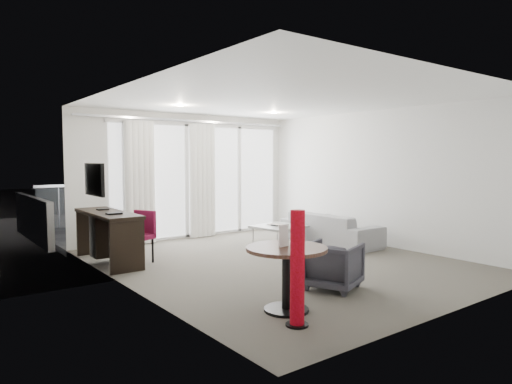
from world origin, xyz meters
TOP-DOWN VIEW (x-y plane):
  - floor at (0.00, 0.00)m, footprint 5.00×6.00m
  - ceiling at (0.00, 0.00)m, footprint 5.00×6.00m
  - wall_left at (-2.50, 0.00)m, footprint 0.00×6.00m
  - wall_right at (2.50, 0.00)m, footprint 0.00×6.00m
  - wall_front at (0.00, -3.00)m, footprint 5.00×0.00m
  - window_panel at (0.30, 2.98)m, footprint 4.00×0.02m
  - window_frame at (0.30, 2.97)m, footprint 4.10×0.06m
  - curtain_left at (-1.15, 2.82)m, footprint 0.60×0.20m
  - curtain_right at (0.25, 2.82)m, footprint 0.60×0.20m
  - curtain_track at (0.00, 2.82)m, footprint 4.80×0.04m
  - downlight_a at (-0.90, 1.60)m, footprint 0.12×0.12m
  - downlight_b at (1.20, 1.60)m, footprint 0.12×0.12m
  - desk at (-2.21, 1.61)m, footprint 0.54×1.74m
  - tv at (-2.46, 1.45)m, footprint 0.05×0.80m
  - desk_chair at (-1.86, 1.27)m, footprint 0.59×0.58m
  - round_table at (-1.46, -1.89)m, footprint 1.15×1.15m
  - menu_card at (-1.47, -1.85)m, footprint 0.13×0.03m
  - red_lamp at (-1.66, -2.29)m, footprint 0.30×0.30m
  - tub_armchair at (-0.41, -1.59)m, footprint 0.85×0.84m
  - coffee_table at (0.91, 1.09)m, footprint 0.97×0.97m
  - remote at (0.83, 1.12)m, footprint 0.06×0.18m
  - magazine at (0.93, 1.19)m, footprint 0.23×0.28m
  - sofa at (1.85, 0.62)m, footprint 0.81×2.08m
  - terrace_slab at (0.30, 4.50)m, footprint 5.60×3.00m
  - rattan_chair_a at (0.85, 4.55)m, footprint 0.68×0.68m
  - rattan_chair_b at (1.86, 4.89)m, footprint 0.67×0.67m
  - rattan_table at (1.21, 3.52)m, footprint 0.64×0.64m
  - balustrade at (0.30, 5.95)m, footprint 5.50×0.06m

SIDE VIEW (x-z plane):
  - terrace_slab at x=0.30m, z-range -0.12..0.00m
  - floor at x=0.00m, z-range 0.00..0.00m
  - coffee_table at x=0.91m, z-range 0.00..0.38m
  - rattan_table at x=1.21m, z-range 0.00..0.55m
  - tub_armchair at x=-0.41m, z-range 0.00..0.60m
  - sofa at x=1.85m, z-range 0.00..0.61m
  - round_table at x=-1.46m, z-range 0.00..0.71m
  - remote at x=0.83m, z-range 0.35..0.37m
  - magazine at x=0.93m, z-range 0.35..0.37m
  - rattan_chair_b at x=1.86m, z-range 0.00..0.76m
  - desk at x=-2.21m, z-range 0.00..0.81m
  - desk_chair at x=-1.86m, z-range 0.00..0.84m
  - rattan_chair_a at x=0.85m, z-range 0.00..0.92m
  - balustrade at x=0.30m, z-range -0.02..1.02m
  - red_lamp at x=-1.66m, z-range 0.00..1.16m
  - menu_card at x=-1.47m, z-range 0.60..0.84m
  - window_panel at x=0.30m, z-range 0.01..2.39m
  - curtain_left at x=-1.15m, z-range 0.01..2.39m
  - curtain_right at x=0.25m, z-range 0.01..2.39m
  - window_frame at x=0.30m, z-range -0.02..2.42m
  - wall_left at x=-2.50m, z-range 0.00..2.60m
  - wall_right at x=2.50m, z-range 0.00..2.60m
  - wall_front at x=0.00m, z-range 0.00..2.60m
  - tv at x=-2.46m, z-range 1.10..1.60m
  - curtain_track at x=0.00m, z-range 2.43..2.47m
  - downlight_a at x=-0.90m, z-range 2.58..2.60m
  - downlight_b at x=1.20m, z-range 2.58..2.60m
  - ceiling at x=0.00m, z-range 2.60..2.60m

